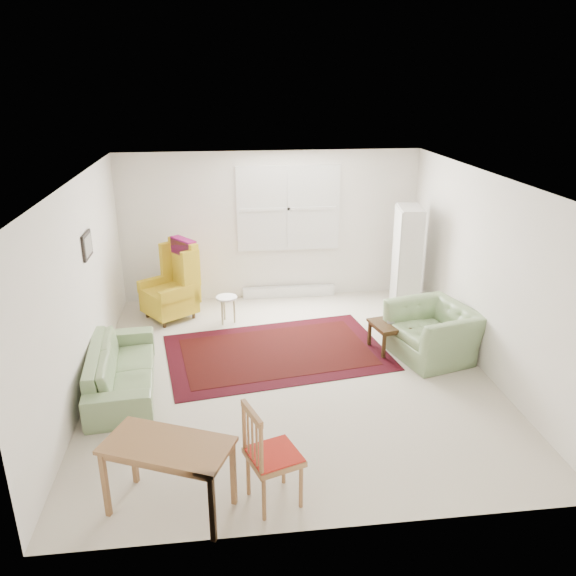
{
  "coord_description": "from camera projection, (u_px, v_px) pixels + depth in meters",
  "views": [
    {
      "loc": [
        -0.81,
        -6.42,
        3.59
      ],
      "look_at": [
        0.0,
        0.3,
        1.05
      ],
      "focal_mm": 35.0,
      "sensor_mm": 36.0,
      "label": 1
    }
  ],
  "objects": [
    {
      "name": "rug",
      "position": [
        277.0,
        352.0,
        7.81
      ],
      "size": [
        3.23,
        2.35,
        0.03
      ],
      "primitive_type": null,
      "rotation": [
        0.0,
        0.0,
        0.15
      ],
      "color": "black",
      "rests_on": "ground"
    },
    {
      "name": "armchair",
      "position": [
        434.0,
        327.0,
        7.58
      ],
      "size": [
        1.22,
        1.31,
        0.85
      ],
      "primitive_type": "imported",
      "rotation": [
        0.0,
        0.0,
        -1.3
      ],
      "color": "#769261",
      "rests_on": "ground"
    },
    {
      "name": "cabinet",
      "position": [
        407.0,
        260.0,
        8.95
      ],
      "size": [
        0.46,
        0.73,
        1.72
      ],
      "primitive_type": null,
      "rotation": [
        0.0,
        0.0,
        -0.15
      ],
      "color": "silver",
      "rests_on": "ground"
    },
    {
      "name": "stool",
      "position": [
        227.0,
        309.0,
        8.71
      ],
      "size": [
        0.38,
        0.38,
        0.44
      ],
      "primitive_type": null,
      "rotation": [
        0.0,
        0.0,
        -0.18
      ],
      "color": "white",
      "rests_on": "ground"
    },
    {
      "name": "room",
      "position": [
        290.0,
        275.0,
        7.08
      ],
      "size": [
        5.04,
        5.54,
        2.51
      ],
      "color": "beige",
      "rests_on": "ground"
    },
    {
      "name": "coffee_table",
      "position": [
        390.0,
        336.0,
        7.84
      ],
      "size": [
        0.6,
        0.6,
        0.41
      ],
      "primitive_type": null,
      "rotation": [
        0.0,
        0.0,
        0.22
      ],
      "color": "#3A2512",
      "rests_on": "ground"
    },
    {
      "name": "sofa",
      "position": [
        121.0,
        360.0,
        6.79
      ],
      "size": [
        0.91,
        1.96,
        0.77
      ],
      "primitive_type": "imported",
      "rotation": [
        0.0,
        0.0,
        1.66
      ],
      "color": "#769261",
      "rests_on": "ground"
    },
    {
      "name": "desk_chair",
      "position": [
        274.0,
        454.0,
        4.91
      ],
      "size": [
        0.56,
        0.56,
        1.0
      ],
      "primitive_type": null,
      "rotation": [
        0.0,
        0.0,
        1.9
      ],
      "color": "olive",
      "rests_on": "ground"
    },
    {
      "name": "wingback_chair",
      "position": [
        168.0,
        281.0,
        8.74
      ],
      "size": [
        1.04,
        1.03,
        1.25
      ],
      "primitive_type": null,
      "rotation": [
        0.0,
        0.0,
        -0.95
      ],
      "color": "gold",
      "rests_on": "ground"
    },
    {
      "name": "desk",
      "position": [
        170.0,
        477.0,
        4.86
      ],
      "size": [
        1.21,
        0.93,
        0.69
      ],
      "primitive_type": null,
      "rotation": [
        0.0,
        0.0,
        -0.41
      ],
      "color": "olive",
      "rests_on": "ground"
    }
  ]
}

